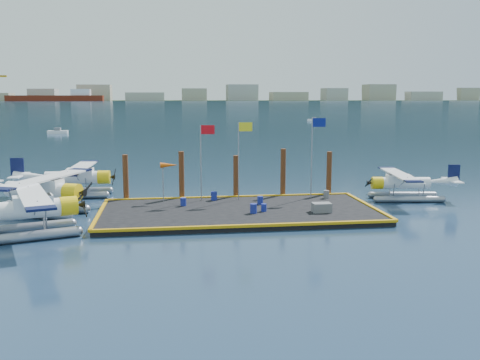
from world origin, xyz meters
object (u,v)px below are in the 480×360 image
object	(u,v)px
crate	(322,207)
flagpole_blue	(314,146)
seaplane_a	(26,212)
flagpole_yellow	(241,149)
seaplane_c	(76,179)
piling_1	(182,177)
piling_3	(283,174)
seaplane_b	(41,193)
drum_3	(253,208)
drum_5	(214,196)
seaplane_d	(402,185)
drum_0	(183,202)
drum_4	(326,194)
windsock	(169,166)
piling_0	(126,179)
piling_2	(236,178)
piling_4	(329,175)
drum_2	(260,200)
flagpole_red	(203,151)
drum_1	(264,208)

from	to	relation	value
crate	flagpole_blue	size ratio (longest dim) A/B	0.21
seaplane_a	flagpole_yellow	size ratio (longest dim) A/B	1.61
seaplane_c	piling_1	bearing A→B (deg)	69.93
seaplane_c	piling_3	size ratio (longest dim) A/B	2.24
seaplane_a	piling_3	bearing A→B (deg)	99.55
seaplane_b	drum_3	bearing A→B (deg)	100.00
drum_5	piling_3	distance (m)	6.34
seaplane_a	seaplane_d	distance (m)	29.33
piling_3	flagpole_yellow	bearing A→B (deg)	-157.15
seaplane_c	drum_0	xyz separation A→B (m)	(9.05, -7.29, -0.78)
drum_5	drum_3	bearing A→B (deg)	-65.63
crate	drum_4	bearing A→B (deg)	69.44
drum_5	windsock	distance (m)	4.33
drum_4	seaplane_a	bearing A→B (deg)	-160.26
drum_3	piling_0	distance (m)	11.63
crate	flagpole_blue	xyz separation A→B (m)	(0.91, 5.46, 3.95)
seaplane_b	drum_3	xyz separation A→B (m)	(15.27, -3.47, -0.87)
piling_2	piling_4	size ratio (longest dim) A/B	0.95
drum_0	piling_2	world-z (taller)	piling_2
seaplane_d	piling_4	bearing A→B (deg)	81.53
drum_2	piling_1	size ratio (longest dim) A/B	0.15
piling_0	flagpole_red	bearing A→B (deg)	-14.46
drum_5	crate	world-z (taller)	drum_5
seaplane_a	piling_2	size ratio (longest dim) A/B	2.63
seaplane_a	flagpole_red	distance (m)	14.42
drum_5	piling_1	xyz separation A→B (m)	(-2.52, 1.57, 1.35)
drum_2	windsock	size ratio (longest dim) A/B	0.20
drum_4	seaplane_b	bearing A→B (deg)	-176.73
flagpole_red	flagpole_blue	size ratio (longest dim) A/B	0.92
drum_0	flagpole_blue	xyz separation A→B (m)	(10.70, 1.90, 3.98)
seaplane_c	drum_1	distance (m)	17.89
seaplane_b	piling_2	xyz separation A→B (m)	(14.89, 3.30, 0.28)
crate	piling_3	distance (m)	7.32
drum_4	piling_1	bearing A→B (deg)	170.08
piling_3	windsock	bearing A→B (deg)	-170.47
drum_0	flagpole_yellow	distance (m)	6.34
drum_4	flagpole_yellow	world-z (taller)	flagpole_yellow
seaplane_b	drum_0	size ratio (longest dim) A/B	16.44
seaplane_c	drum_0	bearing A→B (deg)	53.80
crate	piling_0	bearing A→B (deg)	153.71
drum_2	piling_2	distance (m)	4.14
piling_3	seaplane_a	bearing A→B (deg)	-151.97
drum_1	piling_3	distance (m)	7.02
seaplane_a	flagpole_yellow	bearing A→B (deg)	100.83
crate	flagpole_blue	world-z (taller)	flagpole_blue
crate	piling_4	xyz separation A→B (m)	(2.71, 7.06, 1.27)
seaplane_a	seaplane_d	xyz separation A→B (m)	(28.20, 8.07, -0.25)
drum_4	drum_5	bearing A→B (deg)	177.05
drum_5	drum_0	bearing A→B (deg)	-142.50
seaplane_b	piling_1	size ratio (longest dim) A/B	2.43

